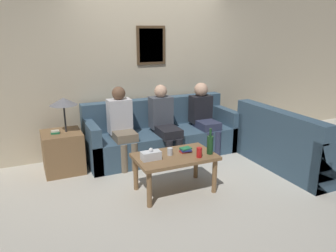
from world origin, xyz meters
The scene contains 14 objects.
ground_plane centered at (0.00, 0.00, 0.00)m, with size 16.00×16.00×0.00m, color beige.
wall_back centered at (0.00, 0.94, 1.30)m, with size 9.00×0.08×2.60m.
couch_main centered at (0.00, 0.50, 0.30)m, with size 2.39×0.83×0.87m.
couch_side centered at (1.50, -0.75, 0.30)m, with size 0.83×1.67×0.87m.
coffee_table centered at (-0.35, -0.75, 0.41)m, with size 0.98×0.59×0.48m.
side_table_with_lamp centered at (-1.52, 0.44, 0.35)m, with size 0.53×0.53×1.06m.
wine_bottle centered at (0.06, -0.88, 0.60)m, with size 0.08×0.08×0.32m.
drinking_glass centered at (-0.40, -0.72, 0.52)m, with size 0.07×0.07×0.09m.
book_stack centered at (-0.18, -0.70, 0.51)m, with size 0.14×0.13×0.06m.
soda_can centered at (-0.12, -0.92, 0.54)m, with size 0.07×0.07×0.12m.
tissue_box centered at (-0.67, -0.76, 0.53)m, with size 0.23×0.12×0.14m.
person_left centered at (-0.69, 0.35, 0.62)m, with size 0.34×0.57×1.15m.
person_middle centered at (-0.03, 0.32, 0.61)m, with size 0.34×0.66×1.14m.
person_right centered at (0.69, 0.36, 0.61)m, with size 0.34×0.60×1.12m.
Camera 1 is at (-1.95, -4.09, 1.94)m, focal length 35.00 mm.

